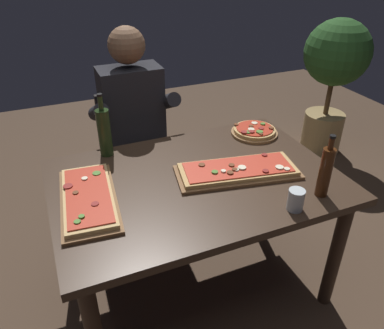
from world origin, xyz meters
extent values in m
plane|color=#4C3828|center=(0.00, 0.00, 0.00)|extent=(6.40, 6.40, 0.00)
cube|color=#3D2B1E|center=(0.00, 0.00, 0.72)|extent=(1.40, 0.96, 0.04)
cylinder|color=#3D2B1E|center=(0.62, -0.40, 0.35)|extent=(0.07, 0.07, 0.70)
cylinder|color=#3D2B1E|center=(-0.62, 0.40, 0.35)|extent=(0.07, 0.07, 0.70)
cylinder|color=#3D2B1E|center=(0.62, 0.40, 0.35)|extent=(0.07, 0.07, 0.70)
cube|color=brown|center=(0.21, -0.05, 0.75)|extent=(0.65, 0.36, 0.02)
cube|color=tan|center=(0.21, -0.05, 0.77)|extent=(0.61, 0.32, 0.02)
cube|color=red|center=(0.21, -0.05, 0.78)|extent=(0.56, 0.28, 0.01)
cylinder|color=maroon|center=(0.31, -0.14, 0.79)|extent=(0.03, 0.03, 0.01)
cylinder|color=beige|center=(0.22, -0.07, 0.79)|extent=(0.04, 0.04, 0.01)
cylinder|color=brown|center=(0.05, 0.04, 0.78)|extent=(0.03, 0.03, 0.01)
cylinder|color=beige|center=(0.42, -0.16, 0.78)|extent=(0.03, 0.03, 0.01)
cylinder|color=brown|center=(0.18, -0.02, 0.79)|extent=(0.03, 0.03, 0.01)
cylinder|color=beige|center=(0.39, -0.14, 0.79)|extent=(0.04, 0.04, 0.01)
cylinder|color=maroon|center=(0.39, 0.00, 0.79)|extent=(0.03, 0.03, 0.01)
cylinder|color=beige|center=(0.18, -0.07, 0.78)|extent=(0.03, 0.03, 0.01)
cylinder|color=#4C7F2D|center=(0.08, -0.05, 0.79)|extent=(0.03, 0.03, 0.01)
cylinder|color=brown|center=(0.18, -0.07, 0.79)|extent=(0.03, 0.03, 0.01)
cylinder|color=beige|center=(0.12, -0.06, 0.79)|extent=(0.03, 0.03, 0.01)
cylinder|color=brown|center=(0.14, -0.08, 0.79)|extent=(0.03, 0.03, 0.01)
cube|color=brown|center=(-0.52, 0.01, 0.75)|extent=(0.30, 0.56, 0.02)
cube|color=#DBB270|center=(-0.52, 0.01, 0.77)|extent=(0.26, 0.52, 0.02)
cube|color=#B72D19|center=(-0.52, 0.01, 0.78)|extent=(0.23, 0.48, 0.01)
cylinder|color=brown|center=(-0.57, 0.04, 0.78)|extent=(0.03, 0.03, 0.01)
cylinder|color=#4C7F2D|center=(-0.45, 0.16, 0.78)|extent=(0.04, 0.04, 0.00)
cylinder|color=#4C7F2D|center=(-0.59, -0.17, 0.78)|extent=(0.03, 0.03, 0.01)
cylinder|color=#4C7F2D|center=(-0.57, -0.15, 0.79)|extent=(0.03, 0.03, 0.01)
cylinder|color=beige|center=(-0.51, 0.14, 0.79)|extent=(0.03, 0.03, 0.01)
cylinder|color=maroon|center=(-0.60, 0.10, 0.78)|extent=(0.04, 0.04, 0.01)
cylinder|color=maroon|center=(-0.51, -0.08, 0.78)|extent=(0.03, 0.03, 0.00)
cylinder|color=olive|center=(0.52, 0.31, 0.75)|extent=(0.28, 0.28, 0.02)
cylinder|color=tan|center=(0.52, 0.31, 0.77)|extent=(0.25, 0.25, 0.02)
cylinder|color=#B72D19|center=(0.52, 0.31, 0.78)|extent=(0.22, 0.22, 0.01)
cylinder|color=maroon|center=(0.47, 0.26, 0.79)|extent=(0.04, 0.04, 0.01)
cylinder|color=maroon|center=(0.43, 0.27, 0.79)|extent=(0.04, 0.04, 0.01)
cylinder|color=maroon|center=(0.55, 0.28, 0.78)|extent=(0.03, 0.03, 0.00)
cylinder|color=brown|center=(0.50, 0.22, 0.78)|extent=(0.02, 0.02, 0.01)
cylinder|color=brown|center=(0.51, 0.33, 0.78)|extent=(0.03, 0.03, 0.00)
cylinder|color=beige|center=(0.48, 0.29, 0.78)|extent=(0.04, 0.04, 0.00)
cylinder|color=brown|center=(0.44, 0.39, 0.78)|extent=(0.03, 0.03, 0.00)
cylinder|color=beige|center=(0.55, 0.36, 0.78)|extent=(0.04, 0.04, 0.00)
cylinder|color=#4C7F2D|center=(0.59, 0.33, 0.79)|extent=(0.03, 0.03, 0.01)
cylinder|color=#4C7F2D|center=(0.51, 0.24, 0.79)|extent=(0.04, 0.04, 0.01)
cylinder|color=#4C7F2D|center=(0.45, 0.27, 0.78)|extent=(0.04, 0.04, 0.01)
cylinder|color=brown|center=(0.60, 0.26, 0.79)|extent=(0.03, 0.03, 0.01)
cylinder|color=#47230F|center=(0.48, -0.35, 0.86)|extent=(0.06, 0.06, 0.24)
cylinder|color=#47230F|center=(0.48, -0.35, 1.01)|extent=(0.02, 0.02, 0.05)
cylinder|color=black|center=(0.48, -0.35, 1.04)|extent=(0.03, 0.03, 0.01)
cylinder|color=#233819|center=(-0.35, 0.41, 0.87)|extent=(0.07, 0.07, 0.26)
cylinder|color=#233819|center=(-0.35, 0.41, 1.04)|extent=(0.03, 0.03, 0.08)
cylinder|color=black|center=(-0.35, 0.41, 1.08)|extent=(0.03, 0.03, 0.01)
cylinder|color=silver|center=(0.30, -0.40, 0.79)|extent=(0.07, 0.07, 0.10)
cylinder|color=#5B3814|center=(0.30, -0.40, 0.76)|extent=(0.06, 0.06, 0.03)
cube|color=black|center=(-0.11, 0.78, 0.43)|extent=(0.44, 0.44, 0.04)
cube|color=black|center=(-0.11, 0.98, 0.66)|extent=(0.40, 0.04, 0.42)
cylinder|color=black|center=(-0.30, 0.59, 0.21)|extent=(0.04, 0.04, 0.41)
cylinder|color=black|center=(0.08, 0.59, 0.21)|extent=(0.04, 0.04, 0.41)
cylinder|color=black|center=(-0.30, 0.97, 0.21)|extent=(0.04, 0.04, 0.41)
cylinder|color=black|center=(0.08, 0.97, 0.21)|extent=(0.04, 0.04, 0.41)
cylinder|color=#23232D|center=(-0.21, 0.60, 0.23)|extent=(0.11, 0.11, 0.45)
cylinder|color=#23232D|center=(-0.01, 0.60, 0.23)|extent=(0.11, 0.11, 0.45)
cube|color=#23232D|center=(-0.11, 0.68, 0.51)|extent=(0.34, 0.40, 0.12)
cube|color=#232328|center=(-0.11, 0.78, 0.83)|extent=(0.38, 0.22, 0.52)
sphere|color=brown|center=(-0.11, 0.78, 1.22)|extent=(0.22, 0.22, 0.22)
cylinder|color=#232328|center=(-0.33, 0.73, 0.86)|extent=(0.09, 0.31, 0.21)
cylinder|color=#232328|center=(0.11, 0.73, 0.86)|extent=(0.09, 0.31, 0.21)
cylinder|color=tan|center=(1.75, 1.04, 0.19)|extent=(0.36, 0.36, 0.37)
cylinder|color=brown|center=(1.75, 1.04, 0.54)|extent=(0.04, 0.04, 0.33)
sphere|color=#285623|center=(1.75, 1.04, 0.93)|extent=(0.56, 0.56, 0.56)
camera|label=1|loc=(-0.63, -1.44, 1.77)|focal=35.49mm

